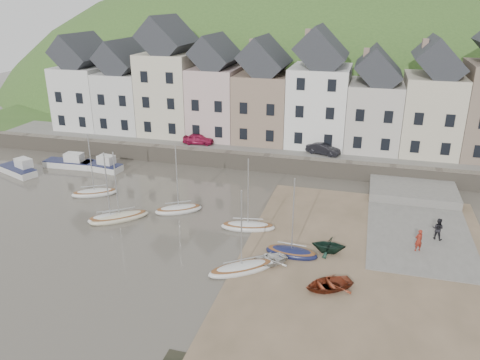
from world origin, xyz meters
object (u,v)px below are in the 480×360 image
(person_red, at_px, (419,240))
(car_right, at_px, (323,149))
(rowboat_white, at_px, (267,260))
(rowboat_red, at_px, (328,284))
(sailboat_0, at_px, (95,193))
(car_left, at_px, (198,139))
(person_dark, at_px, (438,229))
(rowboat_green, at_px, (329,245))

(person_red, bearing_deg, car_right, -92.84)
(rowboat_white, height_order, rowboat_red, rowboat_red)
(rowboat_red, bearing_deg, rowboat_white, -144.90)
(sailboat_0, height_order, rowboat_white, sailboat_0)
(sailboat_0, xyz_separation_m, car_left, (5.65, 13.65, 1.95))
(rowboat_red, xyz_separation_m, person_dark, (7.54, 8.98, 0.60))
(person_dark, distance_m, car_right, 17.95)
(rowboat_green, bearing_deg, car_left, -139.76)
(rowboat_green, height_order, car_left, car_left)
(car_left, bearing_deg, rowboat_red, -147.34)
(person_dark, bearing_deg, rowboat_white, 50.97)
(person_red, bearing_deg, rowboat_white, -6.03)
(rowboat_white, xyz_separation_m, rowboat_red, (4.50, -1.86, 0.01))
(sailboat_0, relative_size, rowboat_red, 1.97)
(sailboat_0, xyz_separation_m, rowboat_green, (22.73, -5.16, 0.45))
(rowboat_green, xyz_separation_m, car_left, (-17.09, 18.81, 1.50))
(sailboat_0, height_order, car_left, sailboat_0)
(sailboat_0, bearing_deg, car_left, 67.52)
(rowboat_white, xyz_separation_m, person_red, (10.46, 4.79, 0.61))
(rowboat_green, bearing_deg, person_red, 104.96)
(person_red, xyz_separation_m, person_dark, (1.57, 2.32, 0.01))
(rowboat_green, height_order, car_right, car_right)
(rowboat_red, bearing_deg, rowboat_green, 152.72)
(sailboat_0, xyz_separation_m, car_right, (20.23, 13.65, 1.95))
(person_dark, height_order, car_right, car_right)
(car_right, bearing_deg, sailboat_0, 142.10)
(rowboat_white, xyz_separation_m, rowboat_green, (4.07, 2.84, 0.33))
(rowboat_white, xyz_separation_m, person_dark, (12.03, 7.12, 0.62))
(sailboat_0, distance_m, rowboat_white, 20.30)
(person_red, bearing_deg, person_dark, -154.74)
(sailboat_0, relative_size, car_right, 1.70)
(rowboat_white, height_order, person_dark, person_dark)
(sailboat_0, distance_m, rowboat_red, 25.17)
(rowboat_white, bearing_deg, person_dark, 77.88)
(rowboat_white, bearing_deg, car_left, 168.29)
(car_left, bearing_deg, person_red, -129.70)
(car_left, bearing_deg, sailboat_0, 153.50)
(rowboat_white, bearing_deg, sailboat_0, -155.92)
(rowboat_white, bearing_deg, car_right, 133.13)
(rowboat_green, xyz_separation_m, car_right, (-2.50, 18.81, 1.50))
(rowboat_green, xyz_separation_m, person_dark, (7.96, 4.28, 0.29))
(sailboat_0, relative_size, person_dark, 3.60)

